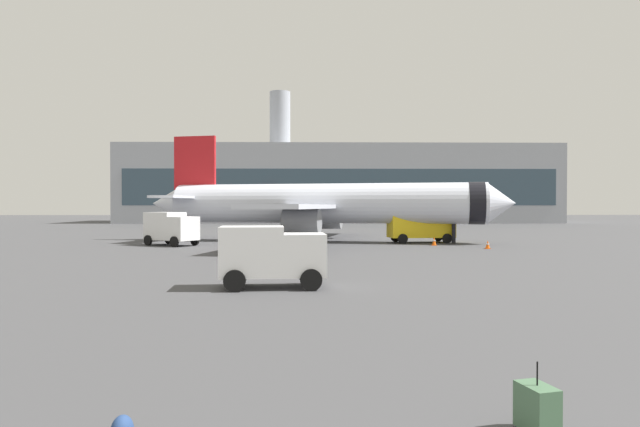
# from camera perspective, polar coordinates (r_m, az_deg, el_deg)

# --- Properties ---
(airplane_at_gate) EXTENTS (35.48, 32.26, 10.50)m
(airplane_at_gate) POSITION_cam_1_polar(r_m,az_deg,el_deg) (52.01, 0.33, 1.03)
(airplane_at_gate) COLOR silver
(airplane_at_gate) RESTS_ON ground
(service_truck) EXTENTS (5.20, 4.55, 2.90)m
(service_truck) POSITION_cam_1_polar(r_m,az_deg,el_deg) (48.88, -15.45, -1.39)
(service_truck) COLOR white
(service_truck) RESTS_ON ground
(fuel_truck) EXTENTS (6.23, 3.27, 3.20)m
(fuel_truck) POSITION_cam_1_polar(r_m,az_deg,el_deg) (51.58, 10.50, -1.07)
(fuel_truck) COLOR yellow
(fuel_truck) RESTS_ON ground
(cargo_van) EXTENTS (4.53, 2.60, 2.60)m
(cargo_van) POSITION_cam_1_polar(r_m,az_deg,el_deg) (22.95, -5.15, -4.22)
(cargo_van) COLOR white
(cargo_van) RESTS_ON ground
(safety_cone_near) EXTENTS (0.44, 0.44, 0.65)m
(safety_cone_near) POSITION_cam_1_polar(r_m,az_deg,el_deg) (38.74, -9.87, -3.85)
(safety_cone_near) COLOR #F2590C
(safety_cone_near) RESTS_ON ground
(safety_cone_mid) EXTENTS (0.44, 0.44, 0.73)m
(safety_cone_mid) POSITION_cam_1_polar(r_m,az_deg,el_deg) (43.10, -9.98, -3.32)
(safety_cone_mid) COLOR #F2590C
(safety_cone_mid) RESTS_ON ground
(safety_cone_far) EXTENTS (0.44, 0.44, 0.77)m
(safety_cone_far) POSITION_cam_1_polar(r_m,az_deg,el_deg) (48.20, 11.95, -2.87)
(safety_cone_far) COLOR #F2590C
(safety_cone_far) RESTS_ON ground
(safety_cone_outer) EXTENTS (0.44, 0.44, 0.68)m
(safety_cone_outer) POSITION_cam_1_polar(r_m,az_deg,el_deg) (45.56, 17.26, -3.15)
(safety_cone_outer) COLOR #F2590C
(safety_cone_outer) RESTS_ON ground
(rolling_suitcase) EXTENTS (0.54, 0.72, 1.10)m
(rolling_suitcase) POSITION_cam_1_polar(r_m,az_deg,el_deg) (9.31, 21.92, -18.51)
(rolling_suitcase) COLOR #476B4C
(rolling_suitcase) RESTS_ON ground
(terminal_building) EXTENTS (89.09, 21.94, 27.82)m
(terminal_building) POSITION_cam_1_polar(r_m,az_deg,el_deg) (116.28, 1.82, 3.06)
(terminal_building) COLOR #9EA3AD
(terminal_building) RESTS_ON ground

